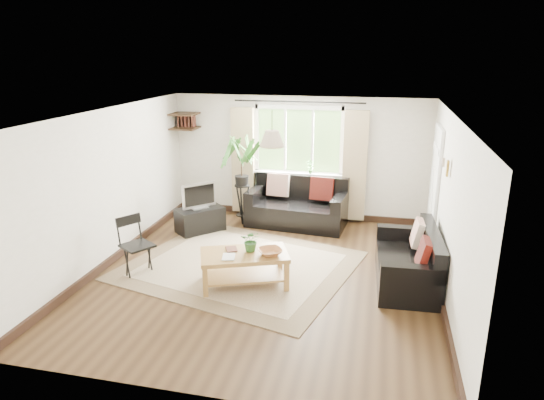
% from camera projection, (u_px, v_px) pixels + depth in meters
% --- Properties ---
extents(floor, '(5.50, 5.50, 0.00)m').
position_uv_depth(floor, '(266.00, 274.00, 7.29)').
color(floor, '#311F10').
rests_on(floor, ground).
extents(ceiling, '(5.50, 5.50, 0.00)m').
position_uv_depth(ceiling, '(265.00, 114.00, 6.58)').
color(ceiling, white).
rests_on(ceiling, floor).
extents(wall_back, '(5.00, 0.02, 2.40)m').
position_uv_depth(wall_back, '(299.00, 158.00, 9.50)').
color(wall_back, beige).
rests_on(wall_back, floor).
extents(wall_front, '(5.00, 0.02, 2.40)m').
position_uv_depth(wall_front, '(194.00, 285.00, 4.38)').
color(wall_front, beige).
rests_on(wall_front, floor).
extents(wall_left, '(0.02, 5.50, 2.40)m').
position_uv_depth(wall_left, '(108.00, 188.00, 7.47)').
color(wall_left, beige).
rests_on(wall_left, floor).
extents(wall_right, '(0.02, 5.50, 2.40)m').
position_uv_depth(wall_right, '(449.00, 210.00, 6.41)').
color(wall_right, beige).
rests_on(wall_right, floor).
extents(rug, '(3.88, 3.54, 0.02)m').
position_uv_depth(rug, '(240.00, 265.00, 7.58)').
color(rug, beige).
rests_on(rug, floor).
extents(window, '(2.50, 0.16, 2.16)m').
position_uv_depth(window, '(299.00, 141.00, 9.36)').
color(window, white).
rests_on(window, wall_back).
extents(door, '(0.06, 0.96, 2.06)m').
position_uv_depth(door, '(434.00, 190.00, 8.05)').
color(door, silver).
rests_on(door, wall_right).
extents(corner_shelf, '(0.50, 0.50, 0.34)m').
position_uv_depth(corner_shelf, '(185.00, 121.00, 9.54)').
color(corner_shelf, black).
rests_on(corner_shelf, wall_back).
extents(pendant_lamp, '(0.36, 0.36, 0.54)m').
position_uv_depth(pendant_lamp, '(272.00, 135.00, 7.06)').
color(pendant_lamp, beige).
rests_on(pendant_lamp, ceiling).
extents(wall_sconce, '(0.12, 0.12, 0.28)m').
position_uv_depth(wall_sconce, '(446.00, 165.00, 6.54)').
color(wall_sconce, beige).
rests_on(wall_sconce, wall_right).
extents(sofa_back, '(1.92, 1.09, 0.87)m').
position_uv_depth(sofa_back, '(297.00, 203.00, 9.23)').
color(sofa_back, black).
rests_on(sofa_back, floor).
extents(sofa_right, '(1.67, 0.89, 0.77)m').
position_uv_depth(sofa_right, '(407.00, 258.00, 6.92)').
color(sofa_right, black).
rests_on(sofa_right, floor).
extents(coffee_table, '(1.38, 1.06, 0.50)m').
position_uv_depth(coffee_table, '(244.00, 269.00, 6.89)').
color(coffee_table, olive).
rests_on(coffee_table, floor).
extents(table_plant, '(0.30, 0.27, 0.31)m').
position_uv_depth(table_plant, '(251.00, 241.00, 6.84)').
color(table_plant, '#2C5B24').
rests_on(table_plant, coffee_table).
extents(bowl, '(0.46, 0.46, 0.08)m').
position_uv_depth(bowl, '(270.00, 252.00, 6.75)').
color(bowl, '#A46638').
rests_on(bowl, coffee_table).
extents(book_a, '(0.22, 0.27, 0.02)m').
position_uv_depth(book_a, '(222.00, 257.00, 6.66)').
color(book_a, silver).
rests_on(book_a, coffee_table).
extents(book_b, '(0.23, 0.25, 0.02)m').
position_uv_depth(book_b, '(226.00, 250.00, 6.90)').
color(book_b, '#583023').
rests_on(book_b, coffee_table).
extents(tv_stand, '(0.92, 0.94, 0.45)m').
position_uv_depth(tv_stand, '(200.00, 220.00, 8.96)').
color(tv_stand, black).
rests_on(tv_stand, floor).
extents(tv, '(0.60, 0.62, 0.49)m').
position_uv_depth(tv, '(199.00, 195.00, 8.82)').
color(tv, '#A5A5AA').
rests_on(tv, tv_stand).
extents(palm_stand, '(0.84, 0.84, 1.71)m').
position_uv_depth(palm_stand, '(242.00, 182.00, 9.14)').
color(palm_stand, black).
rests_on(palm_stand, floor).
extents(folding_chair, '(0.63, 0.63, 0.88)m').
position_uv_depth(folding_chair, '(137.00, 247.00, 7.18)').
color(folding_chair, black).
rests_on(folding_chair, floor).
extents(sill_plant, '(0.14, 0.10, 0.27)m').
position_uv_depth(sill_plant, '(310.00, 167.00, 9.37)').
color(sill_plant, '#2D6023').
rests_on(sill_plant, window).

